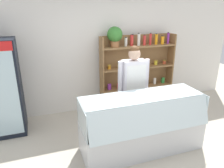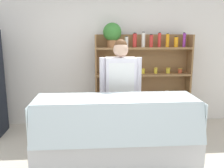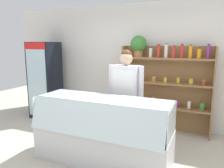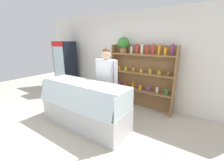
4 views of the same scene
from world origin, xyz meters
The scene contains 6 objects.
ground_plane centered at (0.00, 0.00, 0.00)m, with size 12.00×12.00×0.00m, color beige.
back_wall centered at (0.00, 2.06, 1.35)m, with size 6.80×0.10×2.70m, color white.
drinks_fridge centered at (-2.29, 1.49, 0.93)m, with size 0.64×0.59×1.87m.
shelving_unit centered at (0.50, 1.76, 1.15)m, with size 1.82×0.34×1.99m.
deli_display_case centered at (-0.04, 0.13, 0.31)m, with size 2.10×0.80×1.01m.
shop_clerk centered at (0.09, 0.80, 1.03)m, with size 0.64×0.25×1.73m.
Camera 4 is at (2.25, -2.07, 1.88)m, focal length 24.00 mm.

